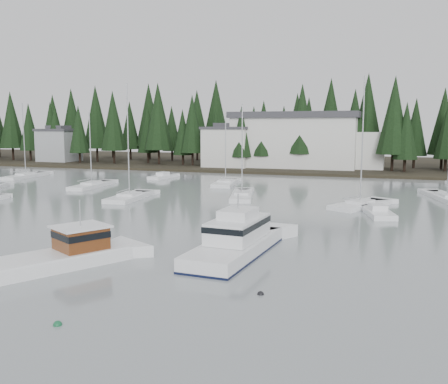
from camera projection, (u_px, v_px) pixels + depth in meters
The scene contains 19 objects.
ground at pixel (42, 334), 21.07m from camera, with size 260.00×260.00×0.00m, color gray.
far_shore_land at pixel (329, 165), 112.06m from camera, with size 240.00×54.00×1.00m, color black.
conifer_treeline at pixel (322, 169), 101.74m from camera, with size 200.00×22.00×20.00m, color black, non-canonical shape.
house_west at pixel (228, 146), 100.32m from camera, with size 9.54×7.42×8.75m.
house_far_west at pixel (59, 144), 115.67m from camera, with size 8.48×7.42×8.25m.
harbor_inn at pixel (305, 141), 98.49m from camera, with size 29.50×11.50×10.90m.
lobster_boat_brown at pixel (60, 258), 31.23m from camera, with size 7.28×9.72×4.64m.
cabin_cruiser_center at pixel (236, 244), 34.07m from camera, with size 4.18×11.34×4.78m.
sailboat_0 at pixel (26, 177), 84.91m from camera, with size 3.70×10.76×13.04m.
sailboat_2 at pixel (242, 197), 61.02m from camera, with size 4.75×10.13×11.84m.
sailboat_3 at pixel (226, 184), 74.16m from camera, with size 4.05×9.07×11.15m.
sailboat_4 at pixel (92, 187), 71.41m from camera, with size 3.34×9.83×11.12m.
sailboat_6 at pixel (447, 199), 59.08m from camera, with size 5.25×11.17×12.29m.
sailboat_7 at pixel (360, 206), 53.87m from camera, with size 6.41×8.81×14.53m.
sailboat_9 at pixel (130, 198), 59.78m from camera, with size 3.57×8.78×14.20m.
runabout_1 at pixel (377, 213), 49.35m from camera, with size 3.89×7.30×1.42m.
runabout_3 at pixel (163, 177), 83.35m from camera, with size 2.90×6.55×1.42m.
mooring_buoy_green at pixel (58, 325), 22.02m from camera, with size 0.40×0.40×0.40m, color #145933.
mooring_buoy_dark at pixel (261, 294), 26.02m from camera, with size 0.36×0.36×0.36m, color black.
Camera 1 is at (13.77, -16.52, 8.76)m, focal length 40.00 mm.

